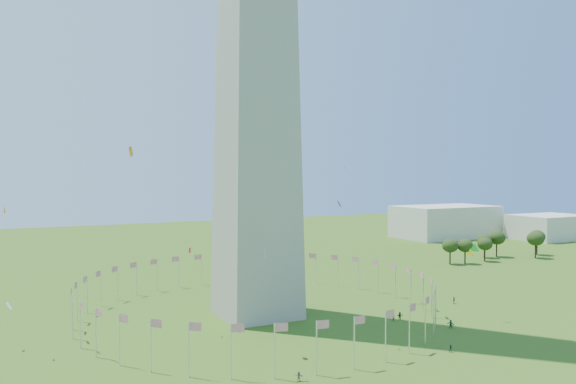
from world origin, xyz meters
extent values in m
cylinder|color=silver|center=(40.00, 50.00, 4.50)|extent=(0.24, 0.24, 9.00)
cylinder|color=silver|center=(39.39, 56.95, 4.50)|extent=(0.24, 0.24, 9.00)
cylinder|color=silver|center=(37.59, 63.68, 4.50)|extent=(0.24, 0.24, 9.00)
cylinder|color=silver|center=(34.64, 70.00, 4.50)|extent=(0.24, 0.24, 9.00)
cylinder|color=silver|center=(30.64, 75.71, 4.50)|extent=(0.24, 0.24, 9.00)
cylinder|color=silver|center=(25.71, 80.64, 4.50)|extent=(0.24, 0.24, 9.00)
cylinder|color=silver|center=(20.00, 84.64, 4.50)|extent=(0.24, 0.24, 9.00)
cylinder|color=silver|center=(13.68, 87.59, 4.50)|extent=(0.24, 0.24, 9.00)
cylinder|color=silver|center=(6.95, 89.39, 4.50)|extent=(0.24, 0.24, 9.00)
cylinder|color=silver|center=(0.00, 90.00, 4.50)|extent=(0.24, 0.24, 9.00)
cylinder|color=silver|center=(-6.95, 89.39, 4.50)|extent=(0.24, 0.24, 9.00)
cylinder|color=silver|center=(-13.68, 87.59, 4.50)|extent=(0.24, 0.24, 9.00)
cylinder|color=silver|center=(-20.00, 84.64, 4.50)|extent=(0.24, 0.24, 9.00)
cylinder|color=silver|center=(-25.71, 80.64, 4.50)|extent=(0.24, 0.24, 9.00)
cylinder|color=silver|center=(-30.64, 75.71, 4.50)|extent=(0.24, 0.24, 9.00)
cylinder|color=silver|center=(-34.64, 70.00, 4.50)|extent=(0.24, 0.24, 9.00)
cylinder|color=silver|center=(-37.59, 63.68, 4.50)|extent=(0.24, 0.24, 9.00)
cylinder|color=silver|center=(-39.39, 56.95, 4.50)|extent=(0.24, 0.24, 9.00)
cylinder|color=silver|center=(-40.00, 50.00, 4.50)|extent=(0.24, 0.24, 9.00)
cylinder|color=silver|center=(-39.39, 43.05, 4.50)|extent=(0.24, 0.24, 9.00)
cylinder|color=silver|center=(-37.59, 36.32, 4.50)|extent=(0.24, 0.24, 9.00)
cylinder|color=silver|center=(-34.64, 30.00, 4.50)|extent=(0.24, 0.24, 9.00)
cylinder|color=silver|center=(-30.64, 24.29, 4.50)|extent=(0.24, 0.24, 9.00)
cylinder|color=silver|center=(-25.71, 19.36, 4.50)|extent=(0.24, 0.24, 9.00)
cylinder|color=silver|center=(-20.00, 15.36, 4.50)|extent=(0.24, 0.24, 9.00)
cylinder|color=silver|center=(-13.68, 12.41, 4.50)|extent=(0.24, 0.24, 9.00)
cylinder|color=silver|center=(-6.95, 10.61, 4.50)|extent=(0.24, 0.24, 9.00)
cylinder|color=silver|center=(0.00, 10.00, 4.50)|extent=(0.24, 0.24, 9.00)
cylinder|color=silver|center=(6.95, 10.61, 4.50)|extent=(0.24, 0.24, 9.00)
cylinder|color=silver|center=(13.68, 12.41, 4.50)|extent=(0.24, 0.24, 9.00)
cylinder|color=silver|center=(20.00, 15.36, 4.50)|extent=(0.24, 0.24, 9.00)
cylinder|color=silver|center=(25.71, 19.36, 4.50)|extent=(0.24, 0.24, 9.00)
cylinder|color=silver|center=(30.64, 24.29, 4.50)|extent=(0.24, 0.24, 9.00)
cylinder|color=silver|center=(34.64, 30.00, 4.50)|extent=(0.24, 0.24, 9.00)
cylinder|color=silver|center=(37.59, 36.32, 4.50)|extent=(0.24, 0.24, 9.00)
cylinder|color=silver|center=(39.39, 43.05, 4.50)|extent=(0.24, 0.24, 9.00)
cube|color=beige|center=(150.00, 150.00, 8.00)|extent=(50.00, 30.00, 16.00)
cube|color=beige|center=(190.00, 120.00, 6.00)|extent=(35.00, 25.00, 12.00)
imported|color=#173B26|center=(20.90, 9.45, 0.73)|extent=(0.89, 0.90, 1.46)
imported|color=gray|center=(25.22, 31.67, 0.83)|extent=(0.92, 0.78, 1.67)
imported|color=black|center=(27.08, 31.94, 0.88)|extent=(1.69, 0.85, 1.77)
imported|color=black|center=(49.01, 38.00, 0.87)|extent=(1.07, 1.20, 1.74)
imported|color=#1A4126|center=(32.23, 21.44, 0.91)|extent=(1.33, 1.84, 1.83)
imported|color=gray|center=(-10.69, 9.71, 0.77)|extent=(1.41, 1.47, 1.54)
plane|color=green|center=(42.32, 24.82, 15.95)|extent=(1.78, 1.97, 2.61)
plane|color=orange|center=(-35.16, 16.58, 36.20)|extent=(0.51, 1.72, 1.78)
plane|color=orange|center=(-51.73, 47.09, 26.16)|extent=(0.34, 1.80, 1.81)
plane|color=red|center=(-17.88, 43.68, 17.09)|extent=(1.20, 0.50, 1.29)
plane|color=blue|center=(5.98, 24.22, 27.03)|extent=(1.53, 0.98, 1.51)
plane|color=orange|center=(25.67, 52.43, 34.19)|extent=(0.70, 1.04, 1.16)
plane|color=yellow|center=(38.68, 22.43, 15.47)|extent=(0.92, 1.54, 1.79)
plane|color=blue|center=(-9.73, 24.77, 18.27)|extent=(1.43, 1.24, 1.86)
plane|color=white|center=(-51.27, 49.03, 8.12)|extent=(1.45, 1.71, 1.49)
ellipsoid|color=#2D4617|center=(91.57, 84.53, 4.47)|extent=(5.72, 5.72, 8.93)
ellipsoid|color=#2D4617|center=(97.05, 82.75, 4.43)|extent=(5.68, 5.68, 8.87)
ellipsoid|color=#2D4617|center=(107.64, 83.47, 4.34)|extent=(5.55, 5.55, 8.67)
ellipsoid|color=#2D4617|center=(114.14, 89.81, 4.44)|extent=(5.68, 5.68, 8.87)
ellipsoid|color=#2D4617|center=(120.30, 89.41, 5.08)|extent=(6.51, 6.51, 10.17)
ellipsoid|color=#2D4617|center=(131.21, 80.35, 5.05)|extent=(6.47, 6.47, 10.11)
ellipsoid|color=#2D4617|center=(138.73, 85.72, 4.91)|extent=(6.29, 6.29, 9.83)
camera|label=1|loc=(-52.39, -67.59, 33.10)|focal=35.00mm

